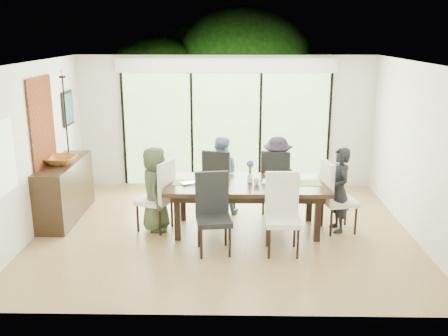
{
  "coord_description": "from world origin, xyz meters",
  "views": [
    {
      "loc": [
        0.15,
        -7.57,
        3.16
      ],
      "look_at": [
        0.0,
        0.25,
        1.0
      ],
      "focal_mm": 40.0,
      "sensor_mm": 36.0,
      "label": 1
    }
  ],
  "objects_px": {
    "chair_left_end": "(154,195)",
    "person_far_left": "(220,175)",
    "chair_far_right": "(277,180)",
    "person_far_right": "(277,175)",
    "laptop": "(194,183)",
    "bowl": "(60,160)",
    "cup_b": "(257,182)",
    "chair_far_left": "(220,180)",
    "chair_right_end": "(340,196)",
    "person_right_end": "(339,190)",
    "cup_a": "(204,177)",
    "sideboard": "(65,190)",
    "chair_near_left": "(214,214)",
    "cup_c": "(296,178)",
    "chair_near_right": "(283,215)",
    "person_left_end": "(155,189)",
    "vase": "(250,178)",
    "table_top": "(247,185)"
  },
  "relations": [
    {
      "from": "person_far_right",
      "to": "person_far_left",
      "type": "bearing_deg",
      "value": 6.3
    },
    {
      "from": "chair_near_left",
      "to": "cup_b",
      "type": "height_order",
      "value": "chair_near_left"
    },
    {
      "from": "vase",
      "to": "laptop",
      "type": "relative_size",
      "value": 0.36
    },
    {
      "from": "table_top",
      "to": "cup_a",
      "type": "relative_size",
      "value": 19.35
    },
    {
      "from": "person_left_end",
      "to": "person_far_left",
      "type": "height_order",
      "value": "same"
    },
    {
      "from": "chair_near_left",
      "to": "chair_near_right",
      "type": "height_order",
      "value": "same"
    },
    {
      "from": "chair_near_left",
      "to": "laptop",
      "type": "height_order",
      "value": "chair_near_left"
    },
    {
      "from": "chair_left_end",
      "to": "laptop",
      "type": "distance_m",
      "value": 0.7
    },
    {
      "from": "person_left_end",
      "to": "person_far_left",
      "type": "distance_m",
      "value": 1.32
    },
    {
      "from": "chair_far_right",
      "to": "person_left_end",
      "type": "relative_size",
      "value": 0.85
    },
    {
      "from": "person_right_end",
      "to": "cup_a",
      "type": "height_order",
      "value": "person_right_end"
    },
    {
      "from": "cup_a",
      "to": "chair_right_end",
      "type": "bearing_deg",
      "value": -3.9
    },
    {
      "from": "chair_near_right",
      "to": "cup_b",
      "type": "distance_m",
      "value": 0.89
    },
    {
      "from": "chair_left_end",
      "to": "person_right_end",
      "type": "xyz_separation_m",
      "value": [
        2.98,
        0.0,
        0.1
      ]
    },
    {
      "from": "chair_left_end",
      "to": "laptop",
      "type": "relative_size",
      "value": 3.33
    },
    {
      "from": "chair_near_right",
      "to": "cup_b",
      "type": "relative_size",
      "value": 11.0
    },
    {
      "from": "chair_far_right",
      "to": "person_far_left",
      "type": "relative_size",
      "value": 0.85
    },
    {
      "from": "laptop",
      "to": "person_far_right",
      "type": "bearing_deg",
      "value": 4.21
    },
    {
      "from": "chair_far_left",
      "to": "bowl",
      "type": "xyz_separation_m",
      "value": [
        -2.68,
        -0.44,
        0.47
      ]
    },
    {
      "from": "laptop",
      "to": "cup_b",
      "type": "distance_m",
      "value": 1.0
    },
    {
      "from": "chair_left_end",
      "to": "person_far_left",
      "type": "xyz_separation_m",
      "value": [
        1.05,
        0.83,
        0.1
      ]
    },
    {
      "from": "chair_far_right",
      "to": "cup_b",
      "type": "height_order",
      "value": "chair_far_right"
    },
    {
      "from": "laptop",
      "to": "cup_b",
      "type": "xyz_separation_m",
      "value": [
        1.0,
        0.0,
        0.04
      ]
    },
    {
      "from": "chair_right_end",
      "to": "cup_b",
      "type": "relative_size",
      "value": 11.0
    },
    {
      "from": "chair_left_end",
      "to": "chair_right_end",
      "type": "relative_size",
      "value": 1.0
    },
    {
      "from": "chair_near_right",
      "to": "cup_a",
      "type": "height_order",
      "value": "chair_near_right"
    },
    {
      "from": "person_far_right",
      "to": "person_left_end",
      "type": "bearing_deg",
      "value": 28.54
    },
    {
      "from": "chair_right_end",
      "to": "bowl",
      "type": "height_order",
      "value": "chair_right_end"
    },
    {
      "from": "chair_far_left",
      "to": "chair_far_right",
      "type": "relative_size",
      "value": 1.0
    },
    {
      "from": "chair_left_end",
      "to": "cup_c",
      "type": "height_order",
      "value": "chair_left_end"
    },
    {
      "from": "chair_right_end",
      "to": "cup_a",
      "type": "bearing_deg",
      "value": 75.96
    },
    {
      "from": "cup_a",
      "to": "cup_b",
      "type": "height_order",
      "value": "cup_a"
    },
    {
      "from": "chair_far_right",
      "to": "person_left_end",
      "type": "height_order",
      "value": "person_left_end"
    },
    {
      "from": "chair_near_right",
      "to": "vase",
      "type": "xyz_separation_m",
      "value": [
        -0.45,
        0.92,
        0.28
      ]
    },
    {
      "from": "chair_far_left",
      "to": "chair_right_end",
      "type": "bearing_deg",
      "value": 173.31
    },
    {
      "from": "chair_near_right",
      "to": "cup_a",
      "type": "xyz_separation_m",
      "value": [
        -1.2,
        1.02,
        0.27
      ]
    },
    {
      "from": "chair_far_right",
      "to": "sideboard",
      "type": "bearing_deg",
      "value": 16.31
    },
    {
      "from": "person_right_end",
      "to": "sideboard",
      "type": "bearing_deg",
      "value": -105.17
    },
    {
      "from": "chair_left_end",
      "to": "person_right_end",
      "type": "height_order",
      "value": "person_right_end"
    },
    {
      "from": "chair_far_right",
      "to": "person_left_end",
      "type": "xyz_separation_m",
      "value": [
        -2.03,
        -0.85,
        0.1
      ]
    },
    {
      "from": "chair_far_right",
      "to": "laptop",
      "type": "height_order",
      "value": "chair_far_right"
    },
    {
      "from": "sideboard",
      "to": "table_top",
      "type": "bearing_deg",
      "value": -9.2
    },
    {
      "from": "chair_near_left",
      "to": "cup_c",
      "type": "relative_size",
      "value": 8.87
    },
    {
      "from": "laptop",
      "to": "bowl",
      "type": "height_order",
      "value": "bowl"
    },
    {
      "from": "person_far_left",
      "to": "person_far_right",
      "type": "height_order",
      "value": "same"
    },
    {
      "from": "cup_b",
      "to": "person_right_end",
      "type": "bearing_deg",
      "value": 4.3
    },
    {
      "from": "chair_far_right",
      "to": "cup_b",
      "type": "bearing_deg",
      "value": 78.16
    },
    {
      "from": "person_left_end",
      "to": "vase",
      "type": "height_order",
      "value": "person_left_end"
    },
    {
      "from": "chair_far_right",
      "to": "person_far_right",
      "type": "relative_size",
      "value": 0.85
    },
    {
      "from": "person_left_end",
      "to": "bowl",
      "type": "relative_size",
      "value": 2.63
    }
  ]
}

